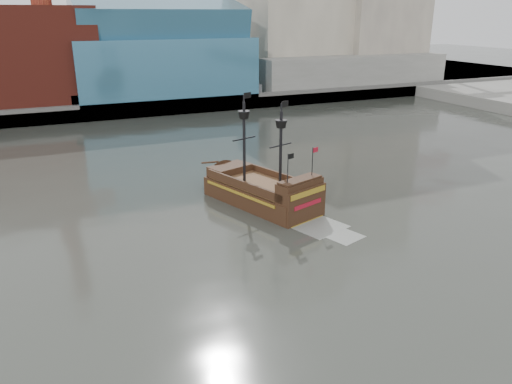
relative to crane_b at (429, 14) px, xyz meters
name	(u,v)px	position (x,y,z in m)	size (l,w,h in m)	color
ground	(311,344)	(-88.23, -92.00, -15.57)	(400.00, 400.00, 0.00)	#2A2D27
promenade_far	(91,89)	(-88.23, 0.00, -14.57)	(220.00, 60.00, 2.00)	slate
seawall	(113,111)	(-88.23, -29.50, -14.27)	(220.00, 1.00, 2.60)	#4C4C49
crane_b	(429,14)	(0.00, 0.00, 0.00)	(19.10, 4.00, 26.25)	slate
pirate_ship	(262,194)	(-82.27, -73.09, -14.64)	(8.25, 14.43, 10.36)	black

